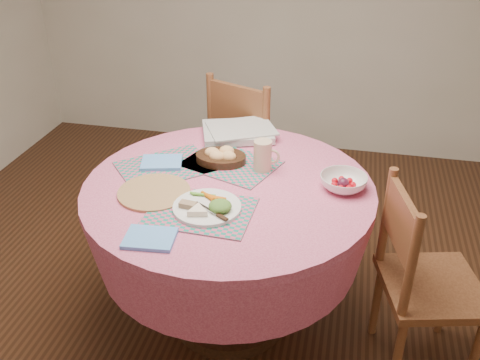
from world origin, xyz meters
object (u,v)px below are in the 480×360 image
(dinner_plate, at_px, (208,206))
(latte_mug, at_px, (263,155))
(chair_right, at_px, (421,279))
(chair_back, at_px, (251,150))
(dining_table, at_px, (229,223))
(wicker_trivet, at_px, (154,192))
(fruit_bowl, at_px, (343,183))
(bread_bowl, at_px, (221,156))

(dinner_plate, bearing_deg, latte_mug, 68.27)
(chair_right, bearing_deg, chair_back, 30.25)
(dining_table, xyz_separation_m, chair_right, (0.83, -0.09, -0.09))
(wicker_trivet, xyz_separation_m, dinner_plate, (0.25, -0.08, 0.02))
(chair_right, bearing_deg, fruit_bowl, 51.40)
(chair_back, xyz_separation_m, latte_mug, (0.19, -0.67, 0.32))
(dining_table, bearing_deg, bread_bowl, 113.13)
(chair_back, bearing_deg, fruit_bowl, 148.75)
(latte_mug, bearing_deg, chair_right, -19.12)
(bread_bowl, relative_size, fruit_bowl, 1.02)
(dining_table, relative_size, dinner_plate, 4.62)
(dining_table, bearing_deg, wicker_trivet, -154.58)
(chair_back, xyz_separation_m, bread_bowl, (-0.01, -0.64, 0.28))
(bread_bowl, bearing_deg, dining_table, -66.87)
(latte_mug, bearing_deg, dining_table, -127.22)
(wicker_trivet, xyz_separation_m, bread_bowl, (0.20, 0.32, 0.03))
(dining_table, xyz_separation_m, chair_back, (-0.07, 0.83, -0.05))
(dinner_plate, xyz_separation_m, bread_bowl, (-0.05, 0.40, 0.01))
(chair_right, xyz_separation_m, dinner_plate, (-0.86, -0.13, 0.31))
(bread_bowl, bearing_deg, fruit_bowl, -11.63)
(dining_table, xyz_separation_m, wicker_trivet, (-0.28, -0.13, 0.20))
(chair_back, distance_m, fruit_bowl, 0.97)
(dinner_plate, relative_size, bread_bowl, 1.17)
(dining_table, relative_size, latte_mug, 9.02)
(chair_back, height_order, fruit_bowl, chair_back)
(wicker_trivet, bearing_deg, latte_mug, 35.94)
(dinner_plate, relative_size, latte_mug, 1.95)
(fruit_bowl, bearing_deg, chair_right, -24.57)
(chair_back, relative_size, dinner_plate, 3.60)
(bread_bowl, height_order, fruit_bowl, bread_bowl)
(dinner_plate, distance_m, fruit_bowl, 0.58)
(wicker_trivet, height_order, dinner_plate, dinner_plate)
(chair_back, bearing_deg, bread_bowl, 111.88)
(wicker_trivet, distance_m, bread_bowl, 0.38)
(dining_table, bearing_deg, chair_back, 94.55)
(chair_back, bearing_deg, wicker_trivet, 100.43)
(dinner_plate, height_order, bread_bowl, bread_bowl)
(fruit_bowl, bearing_deg, latte_mug, 166.66)
(dining_table, distance_m, chair_right, 0.84)
(chair_right, bearing_deg, wicker_trivet, 78.35)
(dining_table, height_order, chair_back, chair_back)
(wicker_trivet, distance_m, fruit_bowl, 0.79)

